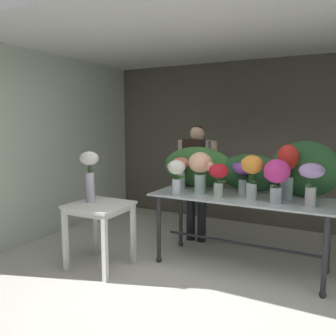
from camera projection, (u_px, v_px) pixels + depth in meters
ground_plane at (218, 258)px, 4.22m from camera, size 7.44×7.44×0.00m
wall_back at (255, 144)px, 5.53m from camera, size 5.11×0.12×2.62m
wall_left at (60, 145)px, 5.22m from camera, size 0.12×3.50×2.62m
ceiling_slab at (222, 30)px, 3.86m from camera, size 5.23×3.50×0.12m
display_table_glass at (241, 208)px, 3.85m from camera, size 1.99×0.80×0.84m
side_table_white at (100, 213)px, 3.86m from camera, size 0.63×0.61×0.75m
florist at (197, 171)px, 4.70m from camera, size 0.57×0.24×1.61m
foliage_backdrop at (245, 169)px, 4.06m from camera, size 2.10×0.27×0.62m
vase_lilac_roses at (311, 178)px, 3.34m from camera, size 0.24×0.24×0.43m
vase_violet_tulips at (243, 173)px, 3.91m from camera, size 0.27×0.22×0.37m
vase_ivory_anemones at (176, 173)px, 3.86m from camera, size 0.21×0.20×0.40m
vase_scarlet_snapdragons at (287, 167)px, 3.66m from camera, size 0.22×0.22×0.58m
vase_crimson_stock at (219, 175)px, 3.77m from camera, size 0.22×0.22×0.37m
vase_magenta_ranunculus at (276, 175)px, 3.47m from camera, size 0.27×0.26×0.45m
vase_sunset_carnations at (252, 170)px, 3.63m from camera, size 0.23×0.23×0.47m
vase_peach_lilies at (201, 167)px, 3.95m from camera, size 0.31×0.27×0.48m
vase_coral_peonies at (181, 169)px, 4.23m from camera, size 0.21×0.21×0.39m
vase_white_roses_tall at (90, 171)px, 3.86m from camera, size 0.21×0.21×0.58m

